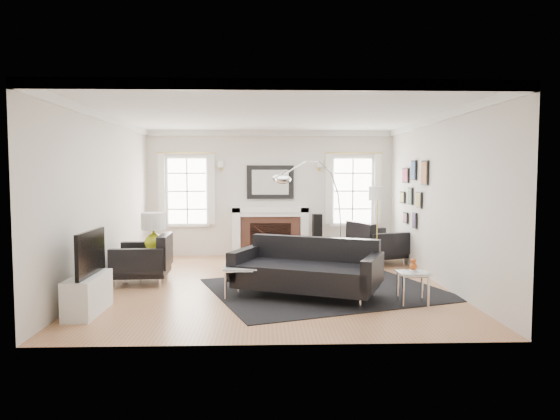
{
  "coord_description": "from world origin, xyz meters",
  "views": [
    {
      "loc": [
        -0.15,
        -8.2,
        1.81
      ],
      "look_at": [
        0.13,
        0.3,
        1.21
      ],
      "focal_mm": 32.0,
      "sensor_mm": 36.0,
      "label": 1
    }
  ],
  "objects_px": {
    "armchair_left": "(146,261)",
    "coffee_table": "(259,265)",
    "fireplace": "(270,232)",
    "armchair_right": "(375,244)",
    "arc_floor_lamp": "(313,206)",
    "gourd_lamp": "(153,229)",
    "sofa": "(307,271)"
  },
  "relations": [
    {
      "from": "fireplace",
      "to": "coffee_table",
      "type": "relative_size",
      "value": 1.65
    },
    {
      "from": "armchair_left",
      "to": "coffee_table",
      "type": "distance_m",
      "value": 2.06
    },
    {
      "from": "coffee_table",
      "to": "gourd_lamp",
      "type": "relative_size",
      "value": 1.55
    },
    {
      "from": "armchair_left",
      "to": "arc_floor_lamp",
      "type": "relative_size",
      "value": 0.47
    },
    {
      "from": "fireplace",
      "to": "arc_floor_lamp",
      "type": "xyz_separation_m",
      "value": [
        0.85,
        -1.0,
        0.64
      ]
    },
    {
      "from": "armchair_left",
      "to": "arc_floor_lamp",
      "type": "bearing_deg",
      "value": 28.62
    },
    {
      "from": "armchair_left",
      "to": "coffee_table",
      "type": "xyz_separation_m",
      "value": [
        1.91,
        -0.78,
        0.05
      ]
    },
    {
      "from": "sofa",
      "to": "armchair_right",
      "type": "height_order",
      "value": "armchair_right"
    },
    {
      "from": "sofa",
      "to": "arc_floor_lamp",
      "type": "distance_m",
      "value": 2.77
    },
    {
      "from": "coffee_table",
      "to": "armchair_left",
      "type": "bearing_deg",
      "value": 157.78
    },
    {
      "from": "armchair_left",
      "to": "coffee_table",
      "type": "height_order",
      "value": "armchair_left"
    },
    {
      "from": "sofa",
      "to": "armchair_left",
      "type": "distance_m",
      "value": 2.82
    },
    {
      "from": "fireplace",
      "to": "arc_floor_lamp",
      "type": "bearing_deg",
      "value": -49.47
    },
    {
      "from": "sofa",
      "to": "armchair_right",
      "type": "xyz_separation_m",
      "value": [
        1.62,
        2.66,
        0.01
      ]
    },
    {
      "from": "armchair_right",
      "to": "arc_floor_lamp",
      "type": "relative_size",
      "value": 0.6
    },
    {
      "from": "sofa",
      "to": "armchair_right",
      "type": "distance_m",
      "value": 3.12
    },
    {
      "from": "fireplace",
      "to": "armchair_left",
      "type": "distance_m",
      "value": 3.39
    },
    {
      "from": "fireplace",
      "to": "arc_floor_lamp",
      "type": "distance_m",
      "value": 1.46
    },
    {
      "from": "fireplace",
      "to": "sofa",
      "type": "relative_size",
      "value": 0.72
    },
    {
      "from": "sofa",
      "to": "gourd_lamp",
      "type": "bearing_deg",
      "value": 154.5
    },
    {
      "from": "sofa",
      "to": "gourd_lamp",
      "type": "distance_m",
      "value": 2.86
    },
    {
      "from": "armchair_left",
      "to": "armchair_right",
      "type": "height_order",
      "value": "armchair_right"
    },
    {
      "from": "armchair_left",
      "to": "arc_floor_lamp",
      "type": "distance_m",
      "value": 3.5
    },
    {
      "from": "coffee_table",
      "to": "arc_floor_lamp",
      "type": "height_order",
      "value": "arc_floor_lamp"
    },
    {
      "from": "fireplace",
      "to": "coffee_table",
      "type": "height_order",
      "value": "fireplace"
    },
    {
      "from": "gourd_lamp",
      "to": "sofa",
      "type": "bearing_deg",
      "value": -25.5
    },
    {
      "from": "sofa",
      "to": "armchair_right",
      "type": "bearing_deg",
      "value": 58.66
    },
    {
      "from": "armchair_right",
      "to": "armchair_left",
      "type": "bearing_deg",
      "value": -158.68
    },
    {
      "from": "fireplace",
      "to": "armchair_left",
      "type": "height_order",
      "value": "fireplace"
    },
    {
      "from": "fireplace",
      "to": "gourd_lamp",
      "type": "distance_m",
      "value": 3.18
    },
    {
      "from": "gourd_lamp",
      "to": "arc_floor_lamp",
      "type": "distance_m",
      "value": 3.24
    },
    {
      "from": "coffee_table",
      "to": "gourd_lamp",
      "type": "xyz_separation_m",
      "value": [
        -1.82,
        0.99,
        0.46
      ]
    }
  ]
}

